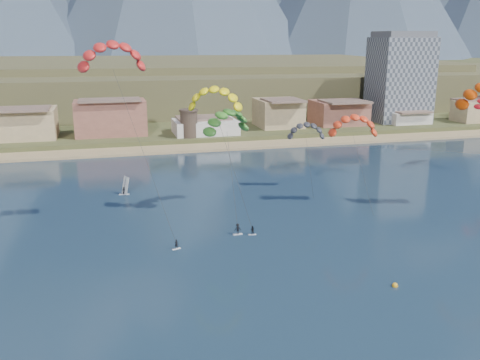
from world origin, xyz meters
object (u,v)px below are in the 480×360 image
at_px(watchtower, 189,123).
at_px(buoy, 395,286).
at_px(kitesurfer_green, 227,118).
at_px(kitesurfer_red, 112,51).
at_px(windsurfer, 125,189).
at_px(apartment_tower, 400,77).
at_px(kitesurfer_yellow, 215,95).

distance_m(watchtower, buoy, 103.87).
bearing_deg(buoy, kitesurfer_green, 110.24).
distance_m(kitesurfer_red, windsurfer, 35.62).
bearing_deg(buoy, apartment_tower, 59.32).
bearing_deg(kitesurfer_red, buoy, -42.00).
bearing_deg(watchtower, apartment_tower, 9.93).
distance_m(apartment_tower, buoy, 137.36).
bearing_deg(kitesurfer_green, watchtower, 87.16).
height_order(watchtower, kitesurfer_green, kitesurfer_green).
relative_size(kitesurfer_red, kitesurfer_green, 1.51).
bearing_deg(watchtower, buoy, -84.19).
bearing_deg(kitesurfer_green, kitesurfer_yellow, -130.01).
relative_size(kitesurfer_red, windsurfer, 8.78).
bearing_deg(windsurfer, kitesurfer_red, -93.39).
bearing_deg(apartment_tower, kitesurfer_red, -139.89).
xyz_separation_m(watchtower, kitesurfer_red, (-23.14, -72.87, 23.13)).
relative_size(apartment_tower, kitesurfer_red, 0.97).
distance_m(windsurfer, buoy, 61.14).
bearing_deg(kitesurfer_red, windsurfer, 86.61).
bearing_deg(watchtower, kitesurfer_yellow, -95.10).
distance_m(watchtower, kitesurfer_green, 66.80).
relative_size(kitesurfer_green, buoy, 27.62).
distance_m(kitesurfer_yellow, windsurfer, 31.66).
height_order(watchtower, buoy, watchtower).
bearing_deg(kitesurfer_green, apartment_tower, 43.79).
distance_m(kitesurfer_yellow, buoy, 43.62).
distance_m(kitesurfer_red, buoy, 53.96).
height_order(watchtower, windsurfer, watchtower).
bearing_deg(watchtower, kitesurfer_green, -92.84).
height_order(apartment_tower, watchtower, apartment_tower).
bearing_deg(kitesurfer_green, kitesurfer_red, -160.45).
bearing_deg(kitesurfer_red, kitesurfer_green, 19.55).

